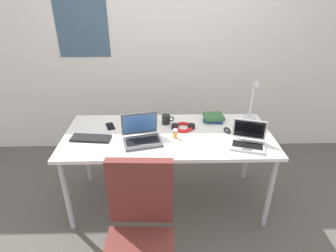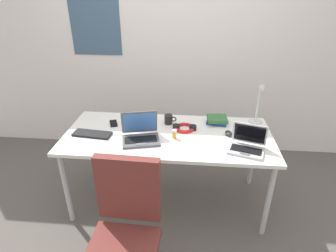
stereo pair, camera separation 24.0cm
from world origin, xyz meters
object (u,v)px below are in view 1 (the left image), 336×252
(book_stack, at_px, (213,118))
(computer_mouse, at_px, (227,130))
(desk_lamp, at_px, (253,100))
(external_keyboard, at_px, (91,138))
(cell_phone, at_px, (110,126))
(coffee_mug, at_px, (166,119))
(laptop_near_mouse, at_px, (142,136))
(office_chair, at_px, (140,249))
(laptop_center, at_px, (248,141))
(pill_bottle, at_px, (175,134))
(headphones, at_px, (183,127))

(book_stack, bearing_deg, computer_mouse, -68.28)
(desk_lamp, distance_m, external_keyboard, 1.51)
(computer_mouse, bearing_deg, cell_phone, 163.64)
(cell_phone, xyz_separation_m, coffee_mug, (0.51, 0.05, 0.04))
(computer_mouse, distance_m, cell_phone, 1.06)
(desk_lamp, bearing_deg, laptop_near_mouse, -159.19)
(book_stack, bearing_deg, cell_phone, -174.04)
(cell_phone, bearing_deg, office_chair, -92.78)
(laptop_center, xyz_separation_m, pill_bottle, (-0.58, 0.13, -0.00))
(laptop_near_mouse, xyz_separation_m, book_stack, (0.66, 0.36, -0.01))
(desk_lamp, bearing_deg, office_chair, -130.27)
(desk_lamp, height_order, computer_mouse, desk_lamp)
(laptop_center, height_order, book_stack, laptop_center)
(headphones, height_order, pill_bottle, pill_bottle)
(cell_phone, bearing_deg, coffee_mug, -14.22)
(computer_mouse, bearing_deg, coffee_mug, 152.41)
(coffee_mug, bearing_deg, computer_mouse, -17.67)
(desk_lamp, distance_m, book_stack, 0.40)
(book_stack, bearing_deg, desk_lamp, 3.82)
(cell_phone, relative_size, coffee_mug, 1.20)
(laptop_near_mouse, distance_m, pill_bottle, 0.29)
(desk_lamp, bearing_deg, book_stack, -176.18)
(external_keyboard, height_order, computer_mouse, computer_mouse)
(laptop_center, bearing_deg, pill_bottle, 166.98)
(desk_lamp, height_order, headphones, desk_lamp)
(laptop_center, bearing_deg, computer_mouse, 116.92)
(laptop_near_mouse, height_order, book_stack, laptop_near_mouse)
(laptop_center, bearing_deg, coffee_mug, 148.41)
(headphones, xyz_separation_m, pill_bottle, (-0.08, -0.17, 0.03))
(laptop_near_mouse, distance_m, computer_mouse, 0.76)
(computer_mouse, height_order, office_chair, office_chair)
(book_stack, distance_m, office_chair, 1.37)
(laptop_center, height_order, headphones, laptop_center)
(book_stack, relative_size, coffee_mug, 1.81)
(office_chair, bearing_deg, laptop_center, 39.98)
(cell_phone, distance_m, pill_bottle, 0.62)
(laptop_center, xyz_separation_m, external_keyboard, (-1.29, 0.12, -0.03))
(desk_lamp, xyz_separation_m, computer_mouse, (-0.28, -0.24, -0.18))
(laptop_center, bearing_deg, cell_phone, 163.32)
(external_keyboard, bearing_deg, pill_bottle, 7.15)
(headphones, distance_m, pill_bottle, 0.19)
(cell_phone, bearing_deg, headphones, -24.10)
(book_stack, height_order, coffee_mug, coffee_mug)
(cell_phone, xyz_separation_m, book_stack, (0.96, 0.10, 0.03))
(laptop_center, relative_size, external_keyboard, 0.97)
(cell_phone, distance_m, office_chair, 1.16)
(coffee_mug, bearing_deg, headphones, -33.29)
(laptop_center, relative_size, headphones, 1.49)
(computer_mouse, relative_size, headphones, 0.45)
(desk_lamp, xyz_separation_m, coffee_mug, (-0.81, -0.07, -0.15))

